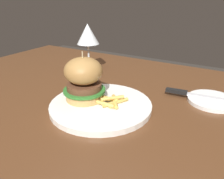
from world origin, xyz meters
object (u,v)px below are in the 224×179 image
Objects in this scene: bread_plate at (212,100)px; wine_glass at (88,35)px; table_knife at (194,94)px; main_plate at (100,105)px; burger_sandwich at (84,79)px.

wine_glass is at bearing 174.00° from bread_plate.
wine_glass reaches higher than table_knife.
main_plate is 2.03× the size of bread_plate.
main_plate is 0.33m from wine_glass.
main_plate is at bearing 0.65° from burger_sandwich.
burger_sandwich is at bearing -148.29° from bread_plate.
burger_sandwich is 0.67× the size of table_knife.
burger_sandwich is at bearing -179.35° from main_plate.
table_knife reaches higher than bread_plate.
burger_sandwich is (-0.05, -0.00, 0.06)m from main_plate.
main_plate is 0.27m from table_knife.
table_knife is at bearing -7.50° from wine_glass.
wine_glass is 1.36× the size of bread_plate.
burger_sandwich is at bearing -56.33° from wine_glass.
burger_sandwich is 0.31m from table_knife.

